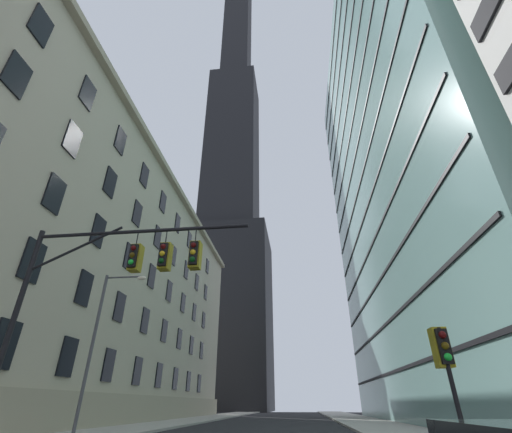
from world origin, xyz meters
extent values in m
cube|color=#B2A88E|center=(-18.49, 23.61, 12.62)|extent=(14.99, 59.21, 25.25)
cube|color=#9E937A|center=(-10.75, 23.61, 24.55)|extent=(0.70, 59.21, 0.60)
cube|color=#9E937A|center=(-10.85, 23.61, 1.10)|extent=(0.50, 59.21, 2.20)
cube|color=black|center=(-10.95, 8.00, 4.00)|extent=(0.14, 1.40, 2.20)
cube|color=black|center=(-10.95, 13.00, 4.00)|extent=(0.14, 1.40, 2.20)
cube|color=black|center=(-10.95, 18.00, 4.00)|extent=(0.14, 1.40, 2.20)
cube|color=black|center=(-10.95, 23.00, 4.00)|extent=(0.14, 1.40, 2.20)
cube|color=black|center=(-10.95, 28.00, 4.00)|extent=(0.14, 1.40, 2.20)
cube|color=black|center=(-10.95, 33.00, 4.00)|extent=(0.14, 1.40, 2.20)
cube|color=black|center=(-10.95, 38.00, 4.00)|extent=(0.14, 1.40, 2.20)
cube|color=black|center=(-10.95, 43.00, 4.00)|extent=(0.14, 1.40, 2.20)
cube|color=black|center=(-10.95, 8.00, 8.20)|extent=(0.14, 1.40, 2.20)
cube|color=black|center=(-10.95, 13.00, 8.20)|extent=(0.14, 1.40, 2.20)
cube|color=black|center=(-10.95, 18.00, 8.20)|extent=(0.14, 1.40, 2.20)
cube|color=black|center=(-10.95, 23.00, 8.20)|extent=(0.14, 1.40, 2.20)
cube|color=black|center=(-10.95, 28.00, 8.20)|extent=(0.14, 1.40, 2.20)
cube|color=black|center=(-10.95, 33.00, 8.20)|extent=(0.14, 1.40, 2.20)
cube|color=black|center=(-10.95, 38.00, 8.20)|extent=(0.14, 1.40, 2.20)
cube|color=black|center=(-10.95, 43.00, 8.20)|extent=(0.14, 1.40, 2.20)
cube|color=black|center=(-10.95, 8.00, 12.40)|extent=(0.14, 1.40, 2.20)
cube|color=black|center=(-10.95, 13.00, 12.40)|extent=(0.14, 1.40, 2.20)
cube|color=black|center=(-10.95, 18.00, 12.40)|extent=(0.14, 1.40, 2.20)
cube|color=black|center=(-10.95, 23.00, 12.40)|extent=(0.14, 1.40, 2.20)
cube|color=black|center=(-10.95, 28.00, 12.40)|extent=(0.14, 1.40, 2.20)
cube|color=black|center=(-10.95, 33.00, 12.40)|extent=(0.14, 1.40, 2.20)
cube|color=black|center=(-10.95, 38.00, 12.40)|extent=(0.14, 1.40, 2.20)
cube|color=black|center=(-10.95, 43.00, 12.40)|extent=(0.14, 1.40, 2.20)
cube|color=black|center=(-10.95, 3.00, 16.60)|extent=(0.14, 1.40, 2.20)
cube|color=black|center=(-10.95, 8.00, 16.60)|extent=(0.14, 1.40, 2.20)
cube|color=black|center=(-10.95, 13.00, 16.60)|extent=(0.14, 1.40, 2.20)
cube|color=black|center=(-10.95, 18.00, 16.60)|extent=(0.14, 1.40, 2.20)
cube|color=black|center=(-10.95, 23.00, 16.60)|extent=(0.14, 1.40, 2.20)
cube|color=black|center=(-10.95, 28.00, 16.60)|extent=(0.14, 1.40, 2.20)
cube|color=black|center=(-10.95, 33.00, 16.60)|extent=(0.14, 1.40, 2.20)
cube|color=black|center=(-10.95, 38.00, 16.60)|extent=(0.14, 1.40, 2.20)
cube|color=black|center=(-10.95, 43.00, 16.60)|extent=(0.14, 1.40, 2.20)
cube|color=black|center=(-10.95, 3.00, 20.80)|extent=(0.14, 1.40, 2.20)
cube|color=black|center=(-10.95, 8.00, 20.80)|extent=(0.14, 1.40, 2.20)
cube|color=black|center=(-10.95, 13.00, 20.80)|extent=(0.14, 1.40, 2.20)
cube|color=black|center=(-10.95, 18.00, 20.80)|extent=(0.14, 1.40, 2.20)
cube|color=black|center=(-10.95, 23.00, 20.80)|extent=(0.14, 1.40, 2.20)
cube|color=black|center=(-10.95, 28.00, 20.80)|extent=(0.14, 1.40, 2.20)
cube|color=black|center=(-10.95, 33.00, 20.80)|extent=(0.14, 1.40, 2.20)
cube|color=black|center=(-10.95, 38.00, 20.80)|extent=(0.14, 1.40, 2.20)
cube|color=black|center=(-10.95, 43.00, 20.80)|extent=(0.14, 1.40, 2.20)
cube|color=black|center=(-16.36, 85.06, 22.77)|extent=(23.72, 23.72, 45.55)
cube|color=black|center=(-16.36, 85.06, 78.67)|extent=(16.60, 16.60, 66.25)
cube|color=black|center=(-16.36, 85.06, 153.20)|extent=(10.67, 10.67, 82.81)
cube|color=gray|center=(19.27, 26.62, 27.53)|extent=(16.53, 44.11, 55.07)
cube|color=black|center=(10.96, 26.62, 4.00)|extent=(0.12, 43.11, 0.24)
cube|color=black|center=(10.96, 26.62, 8.00)|extent=(0.12, 43.11, 0.24)
cube|color=black|center=(10.96, 26.62, 12.00)|extent=(0.12, 43.11, 0.24)
cube|color=black|center=(10.96, 26.62, 16.00)|extent=(0.12, 43.11, 0.24)
cube|color=black|center=(10.96, 26.62, 20.00)|extent=(0.12, 43.11, 0.24)
cube|color=black|center=(10.96, 26.62, 24.00)|extent=(0.12, 43.11, 0.24)
cube|color=black|center=(10.96, 26.62, 28.00)|extent=(0.12, 43.11, 0.24)
cube|color=black|center=(10.96, 26.62, 32.00)|extent=(0.12, 43.11, 0.24)
cube|color=black|center=(10.96, 26.62, 36.00)|extent=(0.12, 43.11, 0.24)
cube|color=black|center=(10.96, 26.62, 40.00)|extent=(0.12, 43.11, 0.24)
cube|color=black|center=(10.96, 26.62, 44.00)|extent=(0.12, 43.11, 0.24)
cube|color=black|center=(10.96, 26.62, 48.00)|extent=(0.12, 43.11, 0.24)
cube|color=black|center=(10.96, 26.62, 52.00)|extent=(0.12, 43.11, 0.24)
cylinder|color=black|center=(-7.19, 3.79, 3.91)|extent=(0.20, 0.20, 7.51)
cylinder|color=black|center=(-2.97, 3.79, 7.41)|extent=(8.44, 0.14, 0.14)
cylinder|color=black|center=(-5.50, 3.79, 6.81)|extent=(3.46, 0.10, 1.74)
cylinder|color=black|center=(-3.07, 3.79, 7.11)|extent=(0.04, 0.04, 0.60)
cube|color=black|center=(-3.07, 3.79, 6.36)|extent=(0.30, 0.30, 0.90)
cube|color=olive|center=(-3.07, 3.96, 6.36)|extent=(0.40, 0.40, 1.04)
sphere|color=#450808|center=(-3.07, 3.63, 6.64)|extent=(0.20, 0.20, 0.20)
sphere|color=#4B3A08|center=(-3.07, 3.63, 6.36)|extent=(0.20, 0.20, 0.20)
sphere|color=green|center=(-3.07, 3.63, 6.08)|extent=(0.20, 0.20, 0.20)
cylinder|color=black|center=(-1.91, 3.79, 7.11)|extent=(0.04, 0.04, 0.60)
cube|color=black|center=(-1.91, 3.79, 6.36)|extent=(0.30, 0.30, 0.90)
cube|color=olive|center=(-1.91, 3.96, 6.36)|extent=(0.40, 0.40, 1.04)
sphere|color=#450808|center=(-1.91, 3.63, 6.64)|extent=(0.20, 0.20, 0.20)
sphere|color=yellow|center=(-1.91, 3.63, 6.36)|extent=(0.20, 0.20, 0.20)
sphere|color=#083D10|center=(-1.91, 3.63, 6.08)|extent=(0.20, 0.20, 0.20)
cylinder|color=black|center=(-0.75, 3.79, 7.11)|extent=(0.04, 0.04, 0.60)
cube|color=black|center=(-0.75, 3.79, 6.36)|extent=(0.30, 0.30, 0.90)
cube|color=olive|center=(-0.75, 3.96, 6.36)|extent=(0.40, 0.40, 1.04)
sphere|color=#450808|center=(-0.75, 3.63, 6.64)|extent=(0.20, 0.20, 0.20)
sphere|color=yellow|center=(-0.75, 3.63, 6.36)|extent=(0.20, 0.20, 0.20)
sphere|color=#083D10|center=(-0.75, 3.63, 6.08)|extent=(0.20, 0.20, 0.20)
cylinder|color=black|center=(6.80, 2.78, 1.76)|extent=(0.12, 0.12, 3.21)
cube|color=black|center=(6.80, 2.78, 2.86)|extent=(0.30, 0.30, 0.90)
cube|color=olive|center=(6.80, 2.95, 2.86)|extent=(0.40, 0.40, 1.04)
sphere|color=#450808|center=(6.80, 2.62, 3.14)|extent=(0.20, 0.20, 0.20)
sphere|color=#4B3A08|center=(6.80, 2.62, 2.86)|extent=(0.20, 0.20, 0.20)
sphere|color=green|center=(6.80, 2.62, 2.58)|extent=(0.20, 0.20, 0.20)
cylinder|color=#47474C|center=(-8.29, 10.95, 4.21)|extent=(0.18, 0.18, 8.12)
cylinder|color=#47474C|center=(-7.20, 10.95, 8.12)|extent=(2.20, 0.10, 0.10)
ellipsoid|color=#EFE5C6|center=(-6.10, 10.95, 8.02)|extent=(0.56, 0.32, 0.24)
camera|label=1|loc=(2.92, -7.68, 1.48)|focal=24.21mm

